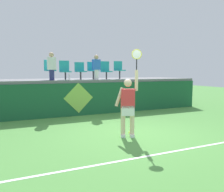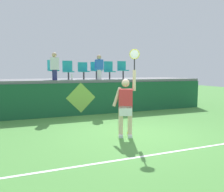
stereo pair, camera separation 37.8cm
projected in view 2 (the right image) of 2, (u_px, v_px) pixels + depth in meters
ground_plane at (134, 135)px, 6.97m from camera, size 40.00×40.00×0.00m
court_back_wall at (95, 98)px, 10.28m from camera, size 11.21×0.20×1.37m
spectator_platform at (86, 80)px, 11.51m from camera, size 11.21×2.94×0.12m
court_baseline_stripe at (168, 153)px, 5.42m from camera, size 10.09×0.08×0.01m
tennis_player at (126, 105)px, 6.63m from camera, size 0.71×0.38×2.47m
tennis_ball at (128, 133)px, 7.05m from camera, size 0.07×0.07×0.07m
water_bottle at (72, 77)px, 9.98m from camera, size 0.06×0.06×0.25m
stadium_chair_0 at (53, 69)px, 10.20m from camera, size 0.44×0.42×0.86m
stadium_chair_1 at (68, 70)px, 10.45m from camera, size 0.44×0.42×0.84m
stadium_chair_2 at (83, 70)px, 10.71m from camera, size 0.44×0.42×0.78m
stadium_chair_3 at (96, 69)px, 10.93m from camera, size 0.44×0.42×0.81m
stadium_chair_4 at (109, 70)px, 11.19m from camera, size 0.44×0.42×0.84m
stadium_chair_5 at (123, 69)px, 11.45m from camera, size 0.44×0.42×0.86m
spectator_0 at (99, 67)px, 10.51m from camera, size 0.34×0.21×1.10m
spectator_1 at (54, 66)px, 9.81m from camera, size 0.34×0.20×1.14m
wall_signage_mount at (81, 115)px, 10.01m from camera, size 1.27×0.01×1.39m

